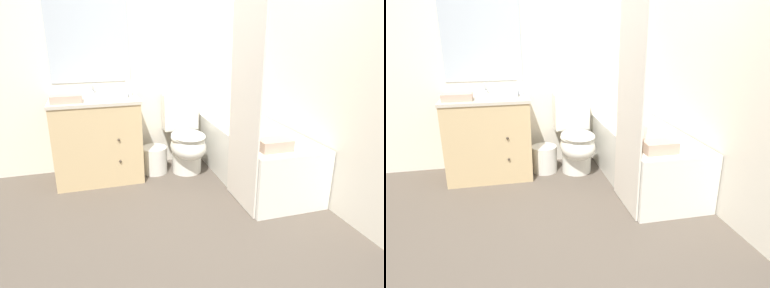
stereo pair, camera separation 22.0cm
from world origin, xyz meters
TOP-DOWN VIEW (x-y plane):
  - ground_plane at (0.00, 0.00)m, footprint 14.00×14.00m
  - wall_back at (-0.01, 1.74)m, footprint 8.00×0.06m
  - wall_right at (1.18, 0.86)m, footprint 0.05×2.71m
  - vanity_cabinet at (-0.73, 1.43)m, footprint 0.86×0.60m
  - sink_faucet at (-0.73, 1.64)m, footprint 0.14×0.12m
  - toilet at (0.19, 1.36)m, footprint 0.39×0.67m
  - bathtub at (0.81, 0.94)m, footprint 0.69×1.56m
  - shower_curtain at (0.45, 0.48)m, footprint 0.02×0.57m
  - wastebasket at (-0.15, 1.40)m, footprint 0.27×0.27m
  - tissue_box at (-0.48, 1.40)m, footprint 0.15×0.13m
  - soap_dispenser at (-0.37, 1.48)m, footprint 0.06×0.06m
  - hand_towel_folded at (-0.98, 1.30)m, footprint 0.28×0.16m
  - bath_towel_folded at (0.68, 0.36)m, footprint 0.28×0.19m

SIDE VIEW (x-z plane):
  - ground_plane at x=0.00m, z-range 0.00..0.00m
  - wastebasket at x=-0.15m, z-range 0.00..0.29m
  - bathtub at x=0.81m, z-range 0.00..0.54m
  - toilet at x=0.19m, z-range -0.05..0.76m
  - vanity_cabinet at x=-0.73m, z-range 0.01..0.86m
  - bath_towel_folded at x=0.68m, z-range 0.54..0.63m
  - sink_faucet at x=-0.73m, z-range 0.82..0.95m
  - hand_towel_folded at x=-0.98m, z-range 0.85..0.92m
  - tissue_box at x=-0.48m, z-range 0.84..0.96m
  - soap_dispenser at x=-0.37m, z-range 0.84..1.02m
  - shower_curtain at x=0.45m, z-range 0.00..1.97m
  - wall_right at x=1.18m, z-range 0.00..2.50m
  - wall_back at x=-0.01m, z-range 0.00..2.50m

